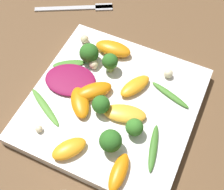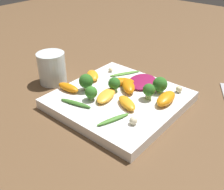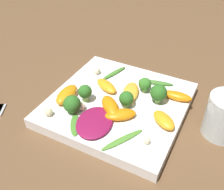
% 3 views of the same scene
% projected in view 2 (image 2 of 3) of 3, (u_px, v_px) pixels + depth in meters
% --- Properties ---
extents(ground_plane, '(2.40, 2.40, 0.00)m').
position_uv_depth(ground_plane, '(119.00, 104.00, 0.64)').
color(ground_plane, brown).
extents(plate, '(0.28, 0.28, 0.02)m').
position_uv_depth(plate, '(119.00, 100.00, 0.64)').
color(plate, white).
rests_on(plate, ground_plane).
extents(drinking_glass, '(0.08, 0.08, 0.09)m').
position_uv_depth(drinking_glass, '(52.00, 68.00, 0.72)').
color(drinking_glass, silver).
rests_on(drinking_glass, ground_plane).
extents(radicchio_leaf_0, '(0.10, 0.09, 0.01)m').
position_uv_depth(radicchio_leaf_0, '(142.00, 82.00, 0.68)').
color(radicchio_leaf_0, maroon).
rests_on(radicchio_leaf_0, plate).
extents(orange_segment_0, '(0.06, 0.07, 0.02)m').
position_uv_depth(orange_segment_0, '(122.00, 82.00, 0.67)').
color(orange_segment_0, orange).
rests_on(orange_segment_0, plate).
extents(orange_segment_1, '(0.06, 0.06, 0.02)m').
position_uv_depth(orange_segment_1, '(93.00, 75.00, 0.70)').
color(orange_segment_1, orange).
rests_on(orange_segment_1, plate).
extents(orange_segment_2, '(0.08, 0.05, 0.01)m').
position_uv_depth(orange_segment_2, '(106.00, 96.00, 0.62)').
color(orange_segment_2, '#FCAD33').
rests_on(orange_segment_2, plate).
extents(orange_segment_3, '(0.05, 0.07, 0.02)m').
position_uv_depth(orange_segment_3, '(127.00, 103.00, 0.59)').
color(orange_segment_3, orange).
rests_on(orange_segment_3, plate).
extents(orange_segment_4, '(0.07, 0.07, 0.02)m').
position_uv_depth(orange_segment_4, '(129.00, 86.00, 0.65)').
color(orange_segment_4, orange).
rests_on(orange_segment_4, plate).
extents(orange_segment_5, '(0.03, 0.06, 0.02)m').
position_uv_depth(orange_segment_5, '(68.00, 87.00, 0.65)').
color(orange_segment_5, orange).
rests_on(orange_segment_5, plate).
extents(orange_segment_6, '(0.07, 0.04, 0.02)m').
position_uv_depth(orange_segment_6, '(166.00, 98.00, 0.60)').
color(orange_segment_6, orange).
rests_on(orange_segment_6, plate).
extents(broccoli_floret_0, '(0.03, 0.03, 0.03)m').
position_uv_depth(broccoli_floret_0, '(91.00, 93.00, 0.61)').
color(broccoli_floret_0, '#84AD5B').
rests_on(broccoli_floret_0, plate).
extents(broccoli_floret_1, '(0.03, 0.03, 0.04)m').
position_uv_depth(broccoli_floret_1, '(114.00, 84.00, 0.64)').
color(broccoli_floret_1, '#7A9E51').
rests_on(broccoli_floret_1, plate).
extents(broccoli_floret_2, '(0.03, 0.03, 0.04)m').
position_uv_depth(broccoli_floret_2, '(149.00, 90.00, 0.61)').
color(broccoli_floret_2, '#84AD5B').
rests_on(broccoli_floret_2, plate).
extents(broccoli_floret_3, '(0.04, 0.04, 0.04)m').
position_uv_depth(broccoli_floret_3, '(160.00, 84.00, 0.63)').
color(broccoli_floret_3, '#84AD5B').
rests_on(broccoli_floret_3, plate).
extents(broccoli_floret_4, '(0.04, 0.04, 0.04)m').
position_uv_depth(broccoli_floret_4, '(86.00, 81.00, 0.64)').
color(broccoli_floret_4, '#84AD5B').
rests_on(broccoli_floret_4, plate).
extents(arugula_sprig_0, '(0.08, 0.04, 0.01)m').
position_uv_depth(arugula_sprig_0, '(113.00, 119.00, 0.54)').
color(arugula_sprig_0, '#47842D').
rests_on(arugula_sprig_0, plate).
extents(arugula_sprig_1, '(0.06, 0.05, 0.00)m').
position_uv_depth(arugula_sprig_1, '(157.00, 83.00, 0.68)').
color(arugula_sprig_1, '#47842D').
rests_on(arugula_sprig_1, plate).
extents(arugula_sprig_2, '(0.08, 0.06, 0.00)m').
position_uv_depth(arugula_sprig_2, '(125.00, 73.00, 0.73)').
color(arugula_sprig_2, '#518E33').
rests_on(arugula_sprig_2, plate).
extents(arugula_sprig_3, '(0.03, 0.08, 0.01)m').
position_uv_depth(arugula_sprig_3, '(76.00, 103.00, 0.60)').
color(arugula_sprig_3, '#3D7528').
rests_on(arugula_sprig_3, plate).
extents(macadamia_nut_0, '(0.02, 0.02, 0.02)m').
position_uv_depth(macadamia_nut_0, '(152.00, 90.00, 0.64)').
color(macadamia_nut_0, beige).
rests_on(macadamia_nut_0, plate).
extents(macadamia_nut_1, '(0.02, 0.02, 0.02)m').
position_uv_depth(macadamia_nut_1, '(179.00, 89.00, 0.64)').
color(macadamia_nut_1, beige).
rests_on(macadamia_nut_1, plate).
extents(macadamia_nut_2, '(0.02, 0.02, 0.02)m').
position_uv_depth(macadamia_nut_2, '(133.00, 121.00, 0.53)').
color(macadamia_nut_2, beige).
rests_on(macadamia_nut_2, plate).
extents(macadamia_nut_3, '(0.01, 0.01, 0.01)m').
position_uv_depth(macadamia_nut_3, '(111.00, 70.00, 0.74)').
color(macadamia_nut_3, beige).
rests_on(macadamia_nut_3, plate).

